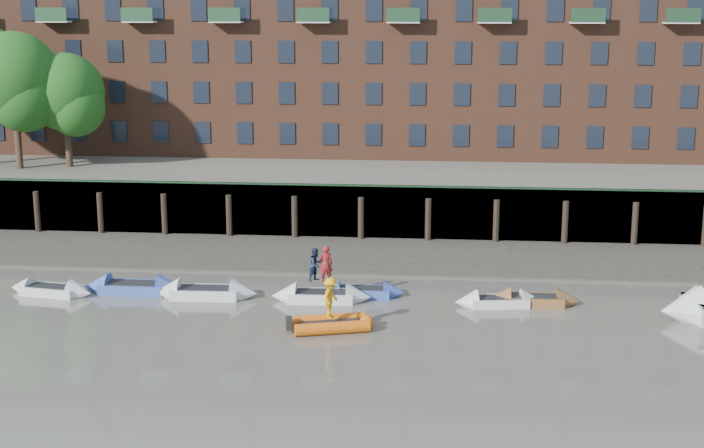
# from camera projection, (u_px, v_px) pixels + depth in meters

# --- Properties ---
(ground) EXTENTS (220.00, 220.00, 0.00)m
(ground) POSITION_uv_depth(u_px,v_px,m) (365.00, 376.00, 37.35)
(ground) COLOR #625C53
(ground) RESTS_ON ground
(foreshore) EXTENTS (110.00, 8.00, 0.50)m
(foreshore) POSITION_uv_depth(u_px,v_px,m) (391.00, 257.00, 54.83)
(foreshore) COLOR #3D382F
(foreshore) RESTS_ON ground
(mud_band) EXTENTS (110.00, 1.60, 0.10)m
(mud_band) POSITION_uv_depth(u_px,v_px,m) (387.00, 273.00, 51.53)
(mud_band) COLOR #4C4336
(mud_band) RESTS_ON ground
(river_wall) EXTENTS (110.00, 1.23, 3.30)m
(river_wall) POSITION_uv_depth(u_px,v_px,m) (395.00, 212.00, 58.73)
(river_wall) COLOR #2D2A26
(river_wall) RESTS_ON ground
(bank_terrace) EXTENTS (110.00, 28.00, 3.20)m
(bank_terrace) POSITION_uv_depth(u_px,v_px,m) (404.00, 174.00, 71.95)
(bank_terrace) COLOR #5E594D
(bank_terrace) RESTS_ON ground
(apartment_terrace) EXTENTS (80.60, 15.56, 20.98)m
(apartment_terrace) POSITION_uv_depth(u_px,v_px,m) (407.00, 18.00, 70.43)
(apartment_terrace) COLOR brown
(apartment_terrace) RESTS_ON bank_terrace
(tree_cluster) EXTENTS (11.76, 7.74, 9.40)m
(tree_cluster) POSITION_uv_depth(u_px,v_px,m) (10.00, 79.00, 64.22)
(tree_cluster) COLOR #3A281C
(tree_cluster) RESTS_ON bank_terrace
(rowboat_0) EXTENTS (4.50, 1.96, 1.26)m
(rowboat_0) POSITION_uv_depth(u_px,v_px,m) (51.00, 290.00, 47.68)
(rowboat_0) COLOR silver
(rowboat_0) RESTS_ON ground
(rowboat_1) EXTENTS (5.02, 1.48, 1.46)m
(rowboat_1) POSITION_uv_depth(u_px,v_px,m) (134.00, 288.00, 47.97)
(rowboat_1) COLOR #3955AB
(rowboat_1) RESTS_ON ground
(rowboat_2) EXTENTS (5.05, 1.61, 1.45)m
(rowboat_2) POSITION_uv_depth(u_px,v_px,m) (206.00, 293.00, 47.16)
(rowboat_2) COLOR silver
(rowboat_2) RESTS_ON ground
(rowboat_3) EXTENTS (4.81, 1.57, 1.38)m
(rowboat_3) POSITION_uv_depth(u_px,v_px,m) (321.00, 296.00, 46.61)
(rowboat_3) COLOR silver
(rowboat_3) RESTS_ON ground
(rowboat_4) EXTENTS (4.26, 1.35, 1.23)m
(rowboat_4) POSITION_uv_depth(u_px,v_px,m) (362.00, 292.00, 47.41)
(rowboat_4) COLOR #3955AB
(rowboat_4) RESTS_ON ground
(rowboat_5) EXTENTS (4.30, 1.80, 1.21)m
(rowboat_5) POSITION_uv_depth(u_px,v_px,m) (499.00, 301.00, 45.92)
(rowboat_5) COLOR silver
(rowboat_5) RESTS_ON ground
(rowboat_6) EXTENTS (4.34, 1.29, 1.26)m
(rowboat_6) POSITION_uv_depth(u_px,v_px,m) (533.00, 300.00, 46.09)
(rowboat_6) COLOR brown
(rowboat_6) RESTS_ON ground
(rib_tender) EXTENTS (3.67, 2.53, 0.62)m
(rib_tender) POSITION_uv_depth(u_px,v_px,m) (334.00, 324.00, 42.57)
(rib_tender) COLOR #D65D0E
(rib_tender) RESTS_ON ground
(person_rower_a) EXTENTS (0.74, 0.58, 1.79)m
(person_rower_a) POSITION_uv_depth(u_px,v_px,m) (326.00, 264.00, 46.29)
(person_rower_a) COLOR maroon
(person_rower_a) RESTS_ON rowboat_3
(person_rower_b) EXTENTS (0.95, 0.99, 1.61)m
(person_rower_b) POSITION_uv_depth(u_px,v_px,m) (316.00, 264.00, 46.57)
(person_rower_b) COLOR #19233F
(person_rower_b) RESTS_ON rowboat_3
(person_rib_crew) EXTENTS (0.95, 1.30, 1.80)m
(person_rib_crew) POSITION_uv_depth(u_px,v_px,m) (331.00, 298.00, 42.21)
(person_rib_crew) COLOR orange
(person_rib_crew) RESTS_ON rib_tender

